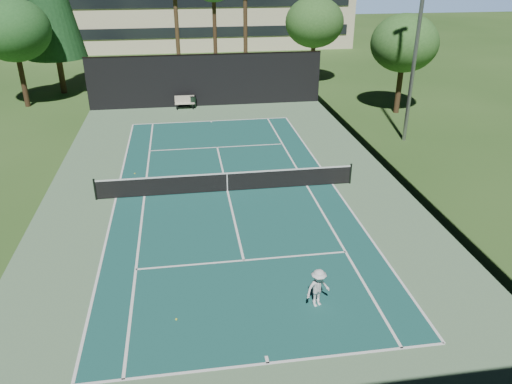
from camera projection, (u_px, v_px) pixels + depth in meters
ground at (227, 191)px, 25.12m from camera, size 160.00×160.00×0.00m
apron_slab at (227, 191)px, 25.12m from camera, size 18.00×32.00×0.01m
court_surface at (227, 191)px, 25.12m from camera, size 10.97×23.77×0.01m
court_lines at (227, 191)px, 25.11m from camera, size 11.07×23.87×0.01m
tennis_net at (227, 181)px, 24.88m from camera, size 12.90×0.10×1.10m
fence at (226, 154)px, 24.32m from camera, size 18.04×32.05×4.03m
player at (318, 288)px, 16.65m from camera, size 1.04×0.81×1.41m
tennis_ball_a at (176, 319)px, 16.23m from camera, size 0.07×0.07×0.07m
tennis_ball_b at (174, 187)px, 25.55m from camera, size 0.07×0.07×0.07m
tennis_ball_c at (224, 175)px, 26.87m from camera, size 0.07×0.07×0.07m
tennis_ball_d at (135, 173)px, 27.08m from camera, size 0.08×0.08×0.08m
park_bench at (185, 102)px, 38.38m from camera, size 1.50×0.45×1.02m
trash_bin at (193, 102)px, 38.74m from camera, size 0.56×0.56×0.95m
decid_tree_a at (314, 22)px, 43.79m from camera, size 5.12×5.12×7.62m
decid_tree_b at (404, 43)px, 35.55m from camera, size 4.80×4.80×7.14m
decid_tree_c at (13, 30)px, 36.82m from camera, size 5.44×5.44×8.09m
campus_building at (191, 11)px, 64.37m from camera, size 40.50×12.50×8.30m
light_pole at (418, 36)px, 29.33m from camera, size 0.90×0.25×12.22m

